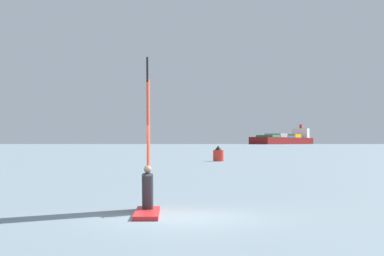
{
  "coord_description": "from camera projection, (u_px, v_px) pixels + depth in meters",
  "views": [
    {
      "loc": [
        2.46,
        -16.66,
        2.02
      ],
      "look_at": [
        -0.15,
        4.06,
        2.51
      ],
      "focal_mm": 58.76,
      "sensor_mm": 36.0,
      "label": 1
    }
  ],
  "objects": [
    {
      "name": "ground_plane",
      "position": [
        179.0,
        218.0,
        16.78
      ],
      "size": [
        4000.0,
        4000.0,
        0.0
      ],
      "primitive_type": "plane",
      "color": "gray"
    },
    {
      "name": "windsurfer",
      "position": [
        148.0,
        177.0,
        17.89
      ],
      "size": [
        1.09,
        3.25,
        4.4
      ],
      "rotation": [
        0.0,
        0.0,
        4.87
      ],
      "color": "red",
      "rests_on": "ground_plane"
    },
    {
      "name": "cargo_ship",
      "position": [
        285.0,
        139.0,
        891.36
      ],
      "size": [
        93.89,
        215.13,
        30.03
      ],
      "rotation": [
        0.0,
        0.0,
        4.39
      ],
      "color": "maroon",
      "rests_on": "ground_plane"
    },
    {
      "name": "channel_buoy",
      "position": [
        218.0,
        154.0,
        68.43
      ],
      "size": [
        1.15,
        1.15,
        1.71
      ],
      "color": "red",
      "rests_on": "ground_plane"
    }
  ]
}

